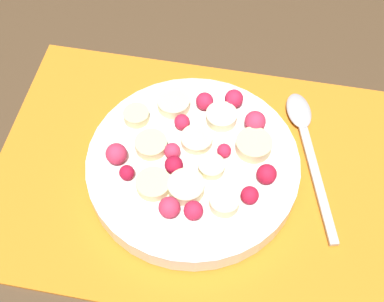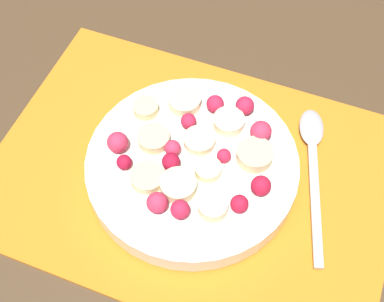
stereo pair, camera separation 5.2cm
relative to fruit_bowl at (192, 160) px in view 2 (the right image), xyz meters
name	(u,v)px [view 2 (the right image)]	position (x,y,z in m)	size (l,w,h in m)	color
ground_plane	(192,175)	(0.00, 0.00, -0.02)	(3.00, 3.00, 0.00)	#4C3823
placemat	(192,174)	(0.00, 0.00, -0.02)	(0.41, 0.29, 0.01)	orange
fruit_bowl	(192,160)	(0.00, 0.00, 0.00)	(0.21, 0.21, 0.05)	white
spoon	(313,151)	(-0.11, -0.06, -0.01)	(0.07, 0.18, 0.01)	#B2B2B7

